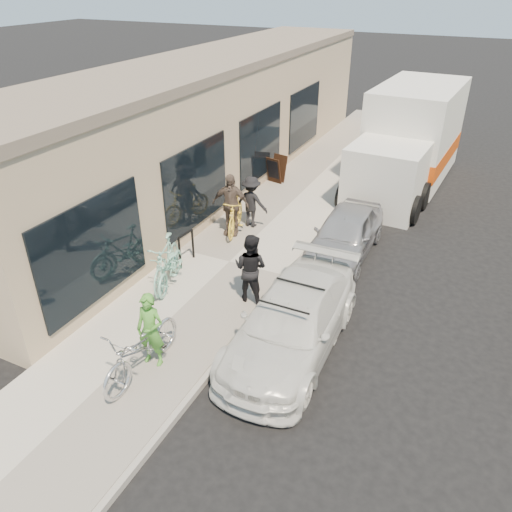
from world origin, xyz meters
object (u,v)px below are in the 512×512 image
(moving_truck, at_px, (409,143))
(bystander_a, at_px, (251,202))
(sedan_silver, at_px, (345,233))
(man_standing, at_px, (251,268))
(cruiser_bike_b, at_px, (170,267))
(sandwich_board, at_px, (276,169))
(tandem_bike, at_px, (142,348))
(cruiser_bike_c, at_px, (235,214))
(woman_rider, at_px, (151,330))
(bystander_b, at_px, (230,205))
(cruiser_bike_a, at_px, (166,262))
(bike_rack, at_px, (186,245))
(sedan_white, at_px, (292,322))

(moving_truck, height_order, bystander_a, moving_truck)
(sedan_silver, relative_size, man_standing, 2.24)
(moving_truck, height_order, cruiser_bike_b, moving_truck)
(sandwich_board, distance_m, tandem_bike, 9.89)
(cruiser_bike_c, bearing_deg, woman_rider, -93.86)
(bystander_b, bearing_deg, cruiser_bike_a, -104.71)
(bike_rack, bearing_deg, tandem_bike, -68.47)
(moving_truck, xyz_separation_m, bystander_a, (-3.21, -5.73, -0.56))
(sandwich_board, relative_size, cruiser_bike_b, 0.54)
(tandem_bike, relative_size, man_standing, 1.31)
(sandwich_board, height_order, cruiser_bike_b, sandwich_board)
(bystander_a, bearing_deg, cruiser_bike_a, 83.89)
(woman_rider, distance_m, cruiser_bike_c, 5.59)
(cruiser_bike_c, xyz_separation_m, bystander_b, (-0.06, -0.16, 0.35))
(bystander_a, distance_m, bystander_b, 0.76)
(sedan_white, xyz_separation_m, moving_truck, (0.20, 10.07, 0.82))
(bystander_b, bearing_deg, sandwich_board, 84.19)
(sedan_white, height_order, man_standing, man_standing)
(sedan_white, relative_size, bystander_a, 2.97)
(sedan_white, relative_size, cruiser_bike_a, 2.33)
(tandem_bike, bearing_deg, bystander_b, 102.61)
(woman_rider, height_order, bystander_b, bystander_b)
(bike_rack, xyz_separation_m, moving_truck, (3.76, 8.30, 0.81))
(sedan_silver, xyz_separation_m, moving_truck, (0.38, 5.93, 0.84))
(moving_truck, height_order, cruiser_bike_a, moving_truck)
(sedan_silver, height_order, cruiser_bike_c, sedan_silver)
(sandwich_board, xyz_separation_m, woman_rider, (1.65, -9.45, 0.28))
(cruiser_bike_c, bearing_deg, cruiser_bike_b, -107.35)
(woman_rider, xyz_separation_m, cruiser_bike_c, (-1.15, 5.47, -0.22))
(woman_rider, bearing_deg, moving_truck, 73.85)
(sandwich_board, height_order, woman_rider, woman_rider)
(bike_rack, xyz_separation_m, bystander_a, (0.55, 2.57, 0.25))
(sedan_silver, xyz_separation_m, bystander_a, (-2.83, 0.20, 0.28))
(sandwich_board, relative_size, bystander_b, 0.52)
(woman_rider, bearing_deg, cruiser_bike_c, 96.81)
(sedan_white, distance_m, tandem_bike, 2.87)
(sandwich_board, height_order, cruiser_bike_c, cruiser_bike_c)
(sedan_white, bearing_deg, bystander_b, 131.11)
(woman_rider, bearing_deg, sedan_silver, 66.63)
(moving_truck, bearing_deg, sedan_silver, -90.37)
(sedan_white, bearing_deg, cruiser_bike_c, 129.36)
(man_standing, bearing_deg, cruiser_bike_b, 8.58)
(cruiser_bike_a, bearing_deg, man_standing, -10.73)
(man_standing, bearing_deg, tandem_bike, 77.99)
(sedan_white, xyz_separation_m, bystander_a, (-3.01, 4.33, 0.26))
(man_standing, height_order, bystander_b, bystander_b)
(cruiser_bike_a, height_order, bystander_a, bystander_a)
(cruiser_bike_b, relative_size, cruiser_bike_c, 0.97)
(cruiser_bike_b, bearing_deg, cruiser_bike_c, 71.20)
(cruiser_bike_c, bearing_deg, sandwich_board, 81.52)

